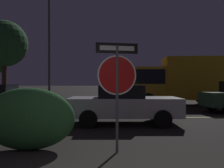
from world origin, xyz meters
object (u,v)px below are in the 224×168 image
(stop_sign, at_px, (117,75))
(hedge_bush_1, at_px, (28,119))
(street_lamp, at_px, (49,28))
(passing_car_2, at_px, (124,104))
(tree_1, at_px, (4,44))
(delivery_truck, at_px, (176,80))

(stop_sign, xyz_separation_m, hedge_bush_1, (-1.94, 0.28, -0.96))
(hedge_bush_1, height_order, street_lamp, street_lamp)
(stop_sign, bearing_deg, passing_car_2, 72.91)
(passing_car_2, xyz_separation_m, tree_1, (-7.37, 8.27, 3.42))
(stop_sign, height_order, delivery_truck, delivery_truck)
(stop_sign, relative_size, tree_1, 0.41)
(hedge_bush_1, distance_m, street_lamp, 11.95)
(tree_1, bearing_deg, hedge_bush_1, -67.08)
(passing_car_2, relative_size, delivery_truck, 0.60)
(hedge_bush_1, bearing_deg, delivery_truck, 58.54)
(street_lamp, bearing_deg, passing_car_2, -60.95)
(passing_car_2, bearing_deg, hedge_bush_1, -32.77)
(stop_sign, height_order, street_lamp, street_lamp)
(delivery_truck, bearing_deg, stop_sign, 161.71)
(hedge_bush_1, bearing_deg, passing_car_2, 54.56)
(tree_1, bearing_deg, passing_car_2, -48.28)
(stop_sign, bearing_deg, hedge_bush_1, 162.24)
(delivery_truck, bearing_deg, passing_car_2, 155.13)
(street_lamp, xyz_separation_m, tree_1, (-3.18, 0.71, -0.94))
(hedge_bush_1, distance_m, tree_1, 13.15)
(stop_sign, bearing_deg, delivery_truck, 57.51)
(hedge_bush_1, relative_size, street_lamp, 0.25)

